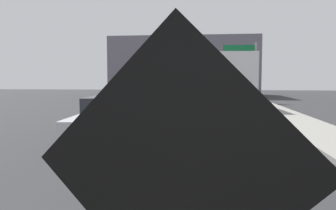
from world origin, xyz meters
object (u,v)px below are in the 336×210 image
Objects in this scene: pickup_car at (113,117)px; traffic_cone_mid_lane at (156,156)px; traffic_cone_far_lane at (156,133)px; traffic_cone_curbside at (165,121)px; roadwork_sign at (176,175)px; highway_guide_sign at (246,61)px; box_truck at (230,80)px; arrow_board_trailer at (159,109)px.

pickup_car is 7.01× the size of traffic_cone_mid_lane.
pickup_car is 7.00× the size of traffic_cone_far_lane.
roadwork_sign is at bearing -82.58° from traffic_cone_curbside.
traffic_cone_far_lane is 2.86m from traffic_cone_curbside.
traffic_cone_curbside is (-4.86, -16.13, -3.08)m from highway_guide_sign.
box_truck reaches higher than pickup_car.
traffic_cone_far_lane reaches higher than traffic_cone_curbside.
arrow_board_trailer is 3.58× the size of traffic_cone_far_lane.
traffic_cone_mid_lane is at bearing -84.74° from traffic_cone_curbside.
highway_guide_sign is 6.63× the size of traffic_cone_far_lane.
traffic_cone_mid_lane is (-4.32, -21.92, -3.05)m from highway_guide_sign.
pickup_car is at bearing -111.22° from box_truck.
traffic_cone_mid_lane is at bearing -82.34° from arrow_board_trailer.
pickup_car is at bearing -109.35° from highway_guide_sign.
traffic_cone_far_lane is 1.08× the size of traffic_cone_curbside.
highway_guide_sign reaches higher than arrow_board_trailer.
highway_guide_sign is 22.55m from traffic_cone_mid_lane.
pickup_car is (-0.77, -5.33, 0.22)m from arrow_board_trailer.
arrow_board_trailer is 14.18m from highway_guide_sign.
highway_guide_sign is at bearing 70.65° from pickup_car.
highway_guide_sign is (3.44, 27.01, 1.95)m from roadwork_sign.
roadwork_sign is 9.46m from pickup_car.
traffic_cone_curbside is (-0.08, 2.86, -0.03)m from traffic_cone_far_lane.
highway_guide_sign is 19.82m from traffic_cone_far_lane.
box_truck reaches higher than traffic_cone_mid_lane.
highway_guide_sign is at bearing 73.24° from traffic_cone_curbside.
arrow_board_trailer is 3.85× the size of traffic_cone_curbside.
arrow_board_trailer is at bearing 98.45° from roadwork_sign.
box_truck is 6.66m from highway_guide_sign.
box_truck is 9.39× the size of traffic_cone_far_lane.
arrow_board_trailer reaches higher than traffic_cone_far_lane.
highway_guide_sign is 17.12m from traffic_cone_curbside.
pickup_car is at bearing -127.72° from traffic_cone_curbside.
roadwork_sign is 20.84m from box_truck.
traffic_cone_far_lane is at bearing -103.35° from box_truck.
arrow_board_trailer reaches higher than pickup_car.
box_truck is at bearing -105.69° from highway_guide_sign.
traffic_cone_mid_lane is (1.24, -9.22, -0.11)m from arrow_board_trailer.
box_truck is at bearing 59.47° from arrow_board_trailer.
traffic_cone_mid_lane is (-2.57, -15.68, -1.52)m from box_truck.
arrow_board_trailer is 5.39m from pickup_car.
highway_guide_sign is at bearing 74.31° from box_truck.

